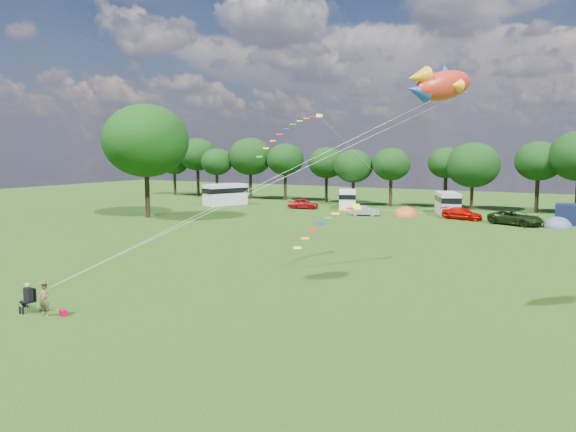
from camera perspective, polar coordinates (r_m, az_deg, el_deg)
The scene contains 19 objects.
ground_plane at distance 28.22m, azimuth -8.01°, elevation -9.79°, with size 180.00×180.00×0.00m, color black.
tree_line at distance 77.35m, azimuth 20.83°, elevation 5.11°, with size 102.98×10.98×10.27m.
big_tree at distance 67.86m, azimuth -14.25°, elevation 7.43°, with size 10.00×10.00×13.28m.
car_a at distance 75.98m, azimuth 1.56°, elevation 1.26°, with size 1.66×4.22×1.41m, color maroon.
car_b at distance 68.81m, azimuth 7.79°, elevation 0.53°, with size 1.25×3.34×1.18m, color gray.
car_c at distance 67.42m, azimuth 17.25°, elevation 0.24°, with size 1.92×4.56×1.37m, color #B40400.
car_d at distance 64.33m, azimuth 22.12°, elevation -0.17°, with size 2.59×5.73×1.56m, color black.
campervan_a at distance 81.55m, azimuth -6.40°, elevation 2.26°, with size 4.80×6.74×3.04m.
campervan_b at distance 76.47m, azimuth 6.07°, elevation 1.76°, with size 4.00×5.62×2.53m.
campervan_c at distance 72.15m, azimuth 15.91°, elevation 1.32°, with size 4.32×6.04×2.72m.
tent_orange at distance 69.02m, azimuth 11.83°, elevation -0.01°, with size 2.98×3.26×2.33m.
tent_greyblue at distance 64.25m, azimuth 25.68°, elevation -1.04°, with size 2.93×3.21×2.18m.
awning_navy at distance 67.21m, azimuth 26.96°, elevation 0.13°, with size 3.48×2.83×2.18m, color black.
kite_flyer at distance 29.78m, azimuth -23.50°, elevation -7.78°, with size 0.60×0.39×1.63m, color brown.
camp_chair at distance 30.83m, azimuth -24.84°, elevation -7.24°, with size 0.64×0.63×1.48m.
kite_bag at distance 29.63m, azimuth -21.86°, elevation -9.12°, with size 0.42×0.28×0.30m, color red.
fish_kite at distance 27.29m, azimuth 15.04°, elevation 12.72°, with size 3.04×3.67×2.04m.
streamer_kite_b at distance 48.65m, azimuth 0.68°, elevation 8.93°, with size 4.24×4.57×3.77m.
streamer_kite_c at distance 39.56m, azimuth 4.62°, elevation -0.31°, with size 3.21×5.02×2.82m.
Camera 1 is at (16.36, -21.55, 8.03)m, focal length 35.00 mm.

